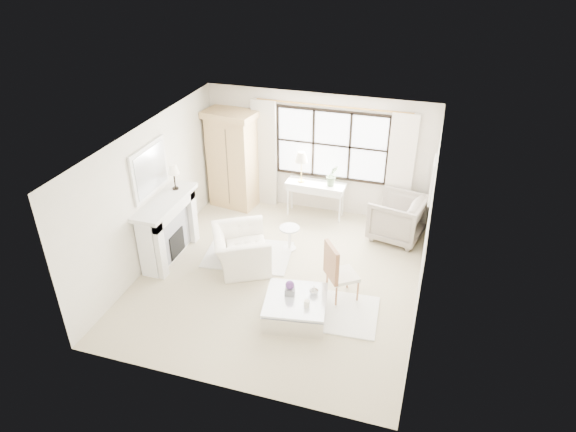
% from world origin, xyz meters
% --- Properties ---
extents(floor, '(5.50, 5.50, 0.00)m').
position_xyz_m(floor, '(0.00, 0.00, 0.00)').
color(floor, '#C4B592').
rests_on(floor, ground).
extents(ceiling, '(5.50, 5.50, 0.00)m').
position_xyz_m(ceiling, '(0.00, 0.00, 2.70)').
color(ceiling, white).
rests_on(ceiling, ground).
extents(wall_back, '(5.00, 0.00, 5.00)m').
position_xyz_m(wall_back, '(0.00, 2.75, 1.35)').
color(wall_back, silver).
rests_on(wall_back, ground).
extents(wall_front, '(5.00, 0.00, 5.00)m').
position_xyz_m(wall_front, '(0.00, -2.75, 1.35)').
color(wall_front, beige).
rests_on(wall_front, ground).
extents(wall_left, '(0.00, 5.50, 5.50)m').
position_xyz_m(wall_left, '(-2.50, 0.00, 1.35)').
color(wall_left, silver).
rests_on(wall_left, ground).
extents(wall_right, '(0.00, 5.50, 5.50)m').
position_xyz_m(wall_right, '(2.50, 0.00, 1.35)').
color(wall_right, beige).
rests_on(wall_right, ground).
extents(window_pane, '(2.40, 0.02, 1.50)m').
position_xyz_m(window_pane, '(0.30, 2.73, 1.60)').
color(window_pane, white).
rests_on(window_pane, wall_back).
extents(window_frame, '(2.50, 0.04, 1.50)m').
position_xyz_m(window_frame, '(0.30, 2.72, 1.60)').
color(window_frame, black).
rests_on(window_frame, wall_back).
extents(curtain_rod, '(3.30, 0.04, 0.04)m').
position_xyz_m(curtain_rod, '(0.30, 2.67, 2.47)').
color(curtain_rod, '#A7793A').
rests_on(curtain_rod, wall_back).
extents(curtain_left, '(0.55, 0.10, 2.47)m').
position_xyz_m(curtain_left, '(-1.20, 2.65, 1.24)').
color(curtain_left, beige).
rests_on(curtain_left, ground).
extents(curtain_right, '(0.55, 0.10, 2.47)m').
position_xyz_m(curtain_right, '(1.80, 2.65, 1.24)').
color(curtain_right, white).
rests_on(curtain_right, ground).
extents(fireplace, '(0.58, 1.66, 1.26)m').
position_xyz_m(fireplace, '(-2.27, 0.00, 0.65)').
color(fireplace, white).
rests_on(fireplace, ground).
extents(mirror_frame, '(0.05, 1.15, 0.95)m').
position_xyz_m(mirror_frame, '(-2.47, 0.00, 1.84)').
color(mirror_frame, white).
rests_on(mirror_frame, wall_left).
extents(mirror_glass, '(0.02, 1.00, 0.80)m').
position_xyz_m(mirror_glass, '(-2.44, 0.00, 1.84)').
color(mirror_glass, silver).
rests_on(mirror_glass, wall_left).
extents(art_frame, '(0.04, 0.62, 0.82)m').
position_xyz_m(art_frame, '(2.47, 1.70, 1.55)').
color(art_frame, white).
rests_on(art_frame, wall_right).
extents(art_canvas, '(0.01, 0.52, 0.72)m').
position_xyz_m(art_canvas, '(2.45, 1.70, 1.55)').
color(art_canvas, beige).
rests_on(art_canvas, wall_right).
extents(mantel_lamp, '(0.22, 0.22, 0.51)m').
position_xyz_m(mantel_lamp, '(-2.25, 0.46, 1.65)').
color(mantel_lamp, black).
rests_on(mantel_lamp, fireplace).
extents(armoire, '(1.21, 0.86, 2.24)m').
position_xyz_m(armoire, '(-1.87, 2.39, 1.14)').
color(armoire, tan).
rests_on(armoire, floor).
extents(console_table, '(1.31, 0.49, 0.80)m').
position_xyz_m(console_table, '(0.05, 2.42, 0.40)').
color(console_table, silver).
rests_on(console_table, floor).
extents(console_lamp, '(0.28, 0.28, 0.69)m').
position_xyz_m(console_lamp, '(-0.28, 2.41, 1.36)').
color(console_lamp, gold).
rests_on(console_lamp, console_table).
extents(orchid_plant, '(0.33, 0.31, 0.48)m').
position_xyz_m(orchid_plant, '(0.41, 2.41, 1.04)').
color(orchid_plant, '#56704A').
rests_on(orchid_plant, console_table).
extents(side_table, '(0.40, 0.40, 0.51)m').
position_xyz_m(side_table, '(-0.09, 0.93, 0.33)').
color(side_table, silver).
rests_on(side_table, floor).
extents(rug_left, '(1.79, 1.37, 0.03)m').
position_xyz_m(rug_left, '(-0.81, 0.47, 0.01)').
color(rug_left, silver).
rests_on(rug_left, floor).
extents(rug_right, '(1.54, 1.20, 0.03)m').
position_xyz_m(rug_right, '(1.19, -0.71, 0.01)').
color(rug_right, white).
rests_on(rug_right, floor).
extents(club_armchair, '(1.44, 1.49, 0.75)m').
position_xyz_m(club_armchair, '(-0.80, 0.10, 0.37)').
color(club_armchair, white).
rests_on(club_armchair, floor).
extents(wingback_chair, '(1.21, 1.19, 0.93)m').
position_xyz_m(wingback_chair, '(1.89, 2.01, 0.47)').
color(wingback_chair, gray).
rests_on(wingback_chair, floor).
extents(french_chair, '(0.67, 0.67, 1.08)m').
position_xyz_m(french_chair, '(1.21, -0.27, 0.31)').
color(french_chair, '#AC7248').
rests_on(french_chair, floor).
extents(coffee_table, '(1.15, 1.15, 0.38)m').
position_xyz_m(coffee_table, '(0.61, -1.01, 0.18)').
color(coffee_table, white).
rests_on(coffee_table, floor).
extents(planter_box, '(0.18, 0.18, 0.12)m').
position_xyz_m(planter_box, '(0.48, -0.92, 0.44)').
color(planter_box, gray).
rests_on(planter_box, coffee_table).
extents(planter_flowers, '(0.15, 0.15, 0.15)m').
position_xyz_m(planter_flowers, '(0.48, -0.92, 0.57)').
color(planter_flowers, '#552D71').
rests_on(planter_flowers, planter_box).
extents(pillar_candle, '(0.09, 0.09, 0.12)m').
position_xyz_m(pillar_candle, '(0.83, -1.14, 0.44)').
color(pillar_candle, white).
rests_on(pillar_candle, coffee_table).
extents(coffee_vase, '(0.19, 0.19, 0.16)m').
position_xyz_m(coffee_vase, '(0.86, -0.80, 0.46)').
color(coffee_vase, silver).
rests_on(coffee_vase, coffee_table).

